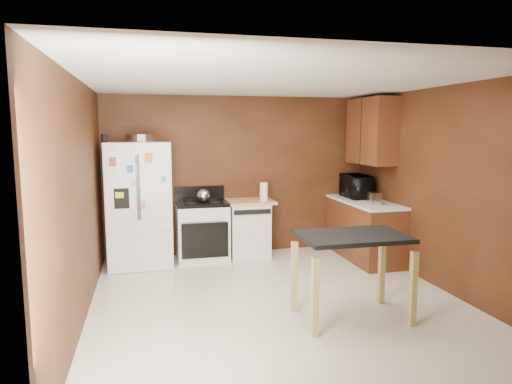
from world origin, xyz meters
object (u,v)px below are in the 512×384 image
object	(u,v)px
gas_range	(202,230)
pen_cup	(104,138)
microwave	(356,187)
toaster	(374,198)
dishwasher	(248,228)
green_canister	(263,196)
paper_towel	(264,192)
roasting_pan	(142,138)
refrigerator	(140,204)
kettle	(203,196)
island	(352,249)

from	to	relation	value
gas_range	pen_cup	bearing A→B (deg)	-171.58
microwave	toaster	bearing A→B (deg)	177.85
dishwasher	green_canister	bearing A→B (deg)	2.58
pen_cup	paper_towel	bearing A→B (deg)	3.15
roasting_pan	dishwasher	world-z (taller)	roasting_pan
paper_towel	toaster	distance (m)	1.64
microwave	dishwasher	distance (m)	1.84
roasting_pan	microwave	distance (m)	3.39
roasting_pan	microwave	size ratio (longest dim) A/B	0.72
pen_cup	green_canister	world-z (taller)	pen_cup
toaster	microwave	bearing A→B (deg)	97.61
microwave	refrigerator	size ratio (longest dim) A/B	0.33
pen_cup	kettle	bearing A→B (deg)	5.31
pen_cup	microwave	bearing A→B (deg)	0.69
toaster	gas_range	bearing A→B (deg)	171.95
pen_cup	refrigerator	distance (m)	1.06
kettle	gas_range	world-z (taller)	kettle
microwave	dishwasher	size ratio (longest dim) A/B	0.68
refrigerator	gas_range	world-z (taller)	refrigerator
toaster	refrigerator	bearing A→B (deg)	177.86
pen_cup	refrigerator	world-z (taller)	pen_cup
kettle	refrigerator	distance (m)	0.93
pen_cup	kettle	distance (m)	1.62
pen_cup	gas_range	size ratio (longest dim) A/B	0.11
gas_range	kettle	bearing A→B (deg)	-76.76
refrigerator	gas_range	size ratio (longest dim) A/B	1.64
green_canister	refrigerator	xyz separation A→B (m)	(-1.86, -0.10, -0.05)
kettle	green_canister	world-z (taller)	kettle
dishwasher	island	bearing A→B (deg)	-78.37
island	gas_range	bearing A→B (deg)	116.04
pen_cup	island	bearing A→B (deg)	-42.25
roasting_pan	pen_cup	distance (m)	0.53
kettle	microwave	world-z (taller)	microwave
roasting_pan	toaster	bearing A→B (deg)	-13.90
refrigerator	green_canister	bearing A→B (deg)	2.93
toaster	dishwasher	size ratio (longest dim) A/B	0.27
paper_towel	gas_range	size ratio (longest dim) A/B	0.25
paper_towel	island	xyz separation A→B (m)	(0.31, -2.49, -0.28)
pen_cup	refrigerator	bearing A→B (deg)	17.59
pen_cup	microwave	size ratio (longest dim) A/B	0.19
roasting_pan	paper_towel	xyz separation A→B (m)	(1.80, -0.06, -0.82)
pen_cup	paper_towel	world-z (taller)	pen_cup
toaster	dishwasher	bearing A→B (deg)	164.21
toaster	green_canister	bearing A→B (deg)	160.34
microwave	refrigerator	world-z (taller)	refrigerator
dishwasher	island	xyz separation A→B (m)	(0.53, -2.59, 0.30)
paper_towel	green_canister	distance (m)	0.14
roasting_pan	island	xyz separation A→B (m)	(2.10, -2.55, -1.10)
microwave	green_canister	bearing A→B (deg)	83.75
pen_cup	island	distance (m)	3.68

